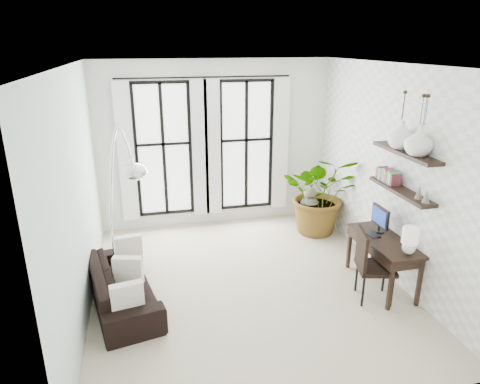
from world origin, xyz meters
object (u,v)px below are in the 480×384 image
object	(u,v)px
plant	(321,193)
buddha	(309,212)
desk	(386,244)
desk_chair	(369,261)
arc_lamp	(120,173)
sofa	(122,285)

from	to	relation	value
plant	buddha	distance (m)	0.47
plant	buddha	xyz separation A→B (m)	(-0.15, 0.16, -0.42)
desk	desk_chair	bearing A→B (deg)	-149.15
plant	buddha	bearing A→B (deg)	134.23
arc_lamp	desk	bearing A→B (deg)	-11.17
sofa	plant	world-z (taller)	plant
plant	arc_lamp	bearing A→B (deg)	-158.95
desk_chair	arc_lamp	xyz separation A→B (m)	(-3.27, 0.94, 1.23)
sofa	plant	size ratio (longest dim) A/B	1.24
plant	desk	size ratio (longest dim) A/B	1.21
plant	desk	bearing A→B (deg)	-86.72
sofa	desk_chair	world-z (taller)	desk_chair
arc_lamp	sofa	bearing A→B (deg)	-111.82
sofa	desk_chair	bearing A→B (deg)	-112.81
sofa	arc_lamp	bearing A→B (deg)	-33.36
plant	desk	xyz separation A→B (m)	(0.12, -2.07, -0.07)
desk	buddha	distance (m)	2.27
desk_chair	arc_lamp	distance (m)	3.62
sofa	buddha	world-z (taller)	buddha
desk	arc_lamp	distance (m)	3.87
desk_chair	buddha	size ratio (longest dim) A/B	1.20
sofa	arc_lamp	size ratio (longest dim) A/B	0.79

